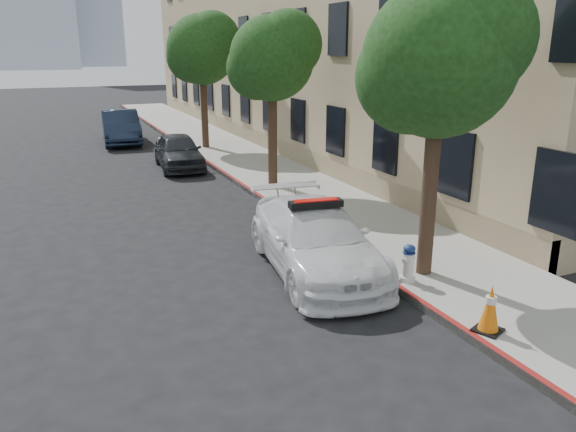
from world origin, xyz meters
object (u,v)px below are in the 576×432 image
(police_car, at_px, (315,239))
(parked_car_mid, at_px, (179,151))
(parked_car_far, at_px, (121,127))
(fire_hydrant, at_px, (408,263))
(traffic_cone, at_px, (490,309))

(police_car, distance_m, parked_car_mid, 11.31)
(parked_car_mid, xyz_separation_m, parked_car_far, (-1.19, 6.96, 0.12))
(police_car, distance_m, fire_hydrant, 1.96)
(police_car, xyz_separation_m, parked_car_mid, (-0.21, 11.31, -0.04))
(parked_car_mid, height_order, traffic_cone, parked_car_mid)
(police_car, relative_size, traffic_cone, 6.33)
(parked_car_mid, relative_size, traffic_cone, 4.93)
(police_car, height_order, traffic_cone, police_car)
(parked_car_far, relative_size, traffic_cone, 5.98)
(parked_car_far, height_order, fire_hydrant, parked_car_far)
(traffic_cone, bearing_deg, parked_car_far, 96.88)
(parked_car_far, distance_m, fire_hydrant, 19.95)
(fire_hydrant, relative_size, traffic_cone, 0.94)
(parked_car_mid, xyz_separation_m, traffic_cone, (1.46, -14.98, -0.12))
(traffic_cone, bearing_deg, fire_hydrant, 90.00)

